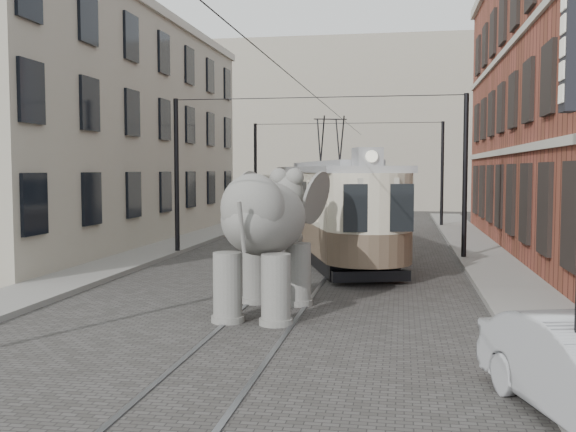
# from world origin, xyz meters

# --- Properties ---
(ground) EXTENTS (120.00, 120.00, 0.00)m
(ground) POSITION_xyz_m (0.00, 0.00, 0.00)
(ground) COLOR #3E3C39
(tram_rails) EXTENTS (1.54, 80.00, 0.02)m
(tram_rails) POSITION_xyz_m (0.00, 0.00, 0.01)
(tram_rails) COLOR slate
(tram_rails) RESTS_ON ground
(sidewalk_right) EXTENTS (2.00, 60.00, 0.15)m
(sidewalk_right) POSITION_xyz_m (6.00, 0.00, 0.07)
(sidewalk_right) COLOR slate
(sidewalk_right) RESTS_ON ground
(sidewalk_left) EXTENTS (2.00, 60.00, 0.15)m
(sidewalk_left) POSITION_xyz_m (-6.50, 0.00, 0.07)
(sidewalk_left) COLOR slate
(sidewalk_left) RESTS_ON ground
(stucco_building) EXTENTS (7.00, 24.00, 10.00)m
(stucco_building) POSITION_xyz_m (-11.00, 10.00, 5.00)
(stucco_building) COLOR gray
(stucco_building) RESTS_ON ground
(distant_block) EXTENTS (28.00, 10.00, 14.00)m
(distant_block) POSITION_xyz_m (0.00, 40.00, 7.00)
(distant_block) COLOR gray
(distant_block) RESTS_ON ground
(catenary) EXTENTS (11.00, 30.20, 6.00)m
(catenary) POSITION_xyz_m (-0.20, 5.00, 3.00)
(catenary) COLOR black
(catenary) RESTS_ON ground
(tram) EXTENTS (6.39, 13.41, 5.23)m
(tram) POSITION_xyz_m (0.29, 6.50, 2.62)
(tram) COLOR #C1B69C
(tram) RESTS_ON ground
(elephant) EXTENTS (3.39, 5.69, 3.36)m
(elephant) POSITION_xyz_m (-0.10, -3.79, 1.68)
(elephant) COLOR #63605B
(elephant) RESTS_ON ground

